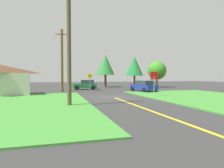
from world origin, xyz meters
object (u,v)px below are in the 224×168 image
direction_sign (90,80)px  stop_sign (154,79)px  utility_pole_mid (62,60)px  car_approaching_junction (86,85)px  car_on_crossroad (144,86)px  utility_pole_near (69,43)px  pine_tree_center (105,65)px  oak_tree_left (157,70)px  oak_tree_right (134,66)px

direction_sign → stop_sign: bearing=-55.9°
stop_sign → utility_pole_mid: 13.67m
stop_sign → car_approaching_junction: 15.35m
car_on_crossroad → utility_pole_mid: bearing=66.8°
direction_sign → car_approaching_junction: bearing=87.5°
car_on_crossroad → direction_sign: size_ratio=1.73×
car_on_crossroad → stop_sign: bearing=153.6°
utility_pole_near → pine_tree_center: 26.31m
stop_sign → utility_pole_near: size_ratio=0.30×
car_on_crossroad → pine_tree_center: 14.23m
oak_tree_left → oak_tree_right: (-6.83, -4.65, 0.54)m
car_on_crossroad → oak_tree_right: bearing=-18.2°
car_approaching_junction → pine_tree_center: (4.99, 6.19, 3.80)m
car_approaching_junction → utility_pole_near: utility_pole_near is taller
car_on_crossroad → utility_pole_mid: utility_pole_mid is taller
utility_pole_mid → oak_tree_right: size_ratio=1.56×
utility_pole_mid → oak_tree_right: utility_pole_mid is taller
direction_sign → utility_pole_mid: bearing=158.6°
stop_sign → oak_tree_left: size_ratio=0.51×
oak_tree_right → car_on_crossroad: bearing=-98.2°
car_on_crossroad → utility_pole_near: bearing=125.1°
car_on_crossroad → pine_tree_center: pine_tree_center is taller
pine_tree_center → oak_tree_right: size_ratio=1.18×
stop_sign → car_approaching_junction: size_ratio=0.66×
pine_tree_center → oak_tree_right: pine_tree_center is taller
car_approaching_junction → stop_sign: bearing=116.0°
car_on_crossroad → utility_pole_near: size_ratio=0.53×
utility_pole_near → car_approaching_junction: bearing=78.3°
stop_sign → direction_sign: 9.96m
car_approaching_junction → direction_sign: direction_sign is taller
utility_pole_near → utility_pole_mid: bearing=90.6°
utility_pole_near → oak_tree_right: (12.03, 16.87, -0.65)m
car_approaching_junction → utility_pole_near: size_ratio=0.45×
utility_pole_mid → oak_tree_left: 20.48m
oak_tree_left → oak_tree_right: oak_tree_right is taller
car_on_crossroad → oak_tree_left: oak_tree_left is taller
utility_pole_mid → car_approaching_junction: bearing=49.5°
direction_sign → oak_tree_right: 9.79m
utility_pole_mid → direction_sign: utility_pole_mid is taller
oak_tree_left → car_on_crossroad: bearing=-126.7°
direction_sign → pine_tree_center: pine_tree_center is taller
direction_sign → oak_tree_right: (8.45, 4.39, 2.26)m
utility_pole_near → utility_pole_mid: utility_pole_near is taller
stop_sign → direction_sign: (-5.59, 8.24, -0.22)m
car_on_crossroad → oak_tree_right: (0.80, 5.59, 3.17)m
car_approaching_junction → oak_tree_left: bearing=-163.3°
oak_tree_right → utility_pole_mid: bearing=-166.4°
car_on_crossroad → oak_tree_left: (7.63, 10.24, 2.62)m
stop_sign → utility_pole_near: bearing=26.4°
utility_pole_near → oak_tree_left: bearing=48.8°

